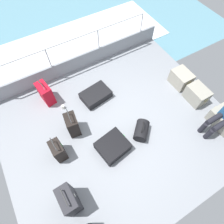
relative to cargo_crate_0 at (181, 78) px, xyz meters
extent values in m
cube|color=gray|center=(0.30, -2.12, -0.23)|extent=(4.40, 5.20, 0.06)
cube|color=gray|center=(-1.87, -2.12, 0.02)|extent=(0.06, 5.20, 0.45)
cylinder|color=silver|center=(-1.87, -2.82, 0.30)|extent=(0.04, 0.04, 1.00)
cylinder|color=silver|center=(-1.87, -1.43, 0.30)|extent=(0.04, 0.04, 1.00)
cylinder|color=silver|center=(-1.87, -0.04, 0.30)|extent=(0.04, 0.04, 1.00)
cylinder|color=silver|center=(-1.87, -2.12, 0.80)|extent=(0.04, 4.16, 0.04)
cube|color=white|center=(-3.30, -2.12, -0.54)|extent=(2.40, 7.28, 0.01)
cube|color=#9E9989|center=(0.00, 0.00, 0.00)|extent=(0.52, 0.40, 0.40)
torus|color=tan|center=(-0.27, 0.00, 0.08)|extent=(0.02, 0.12, 0.12)
torus|color=tan|center=(0.27, 0.00, 0.08)|extent=(0.02, 0.12, 0.12)
cube|color=gray|center=(0.60, -0.01, 0.00)|extent=(0.53, 0.39, 0.41)
torus|color=tan|center=(0.33, -0.01, 0.09)|extent=(0.02, 0.12, 0.12)
torus|color=tan|center=(0.87, -0.01, 0.09)|extent=(0.02, 0.12, 0.12)
cube|color=gray|center=(1.44, 0.03, -0.02)|extent=(0.61, 0.41, 0.36)
torus|color=tan|center=(1.12, 0.03, 0.05)|extent=(0.02, 0.12, 0.12)
cylinder|color=black|center=(1.53, -0.32, 0.20)|extent=(0.12, 0.40, 0.12)
cylinder|color=black|center=(1.53, -0.52, -0.02)|extent=(0.11, 0.11, 0.36)
cylinder|color=black|center=(1.35, -0.32, 0.20)|extent=(0.12, 0.40, 0.12)
cylinder|color=black|center=(1.35, -0.52, -0.02)|extent=(0.11, 0.11, 0.36)
cube|color=#B70C1E|center=(-1.28, -3.25, 0.07)|extent=(0.47, 0.31, 0.55)
cylinder|color=#A5A8AD|center=(-1.41, -3.27, 0.41)|extent=(0.02, 0.02, 0.13)
cylinder|color=#A5A8AD|center=(-1.15, -3.23, 0.41)|extent=(0.02, 0.02, 0.13)
cylinder|color=#2D2D2D|center=(-1.28, -3.25, 0.48)|extent=(0.28, 0.06, 0.02)
cube|color=green|center=(-1.30, -3.12, 0.10)|extent=(0.05, 0.01, 0.08)
cube|color=black|center=(-0.73, -2.16, -0.10)|extent=(0.59, 0.78, 0.21)
cube|color=white|center=(-0.78, -1.81, -0.04)|extent=(0.05, 0.01, 0.08)
cube|color=black|center=(0.68, -2.49, -0.07)|extent=(0.65, 0.71, 0.26)
cube|color=green|center=(0.63, -2.17, 0.01)|extent=(0.05, 0.01, 0.08)
cube|color=black|center=(1.22, -3.70, 0.15)|extent=(0.45, 0.27, 0.70)
cylinder|color=#A5A8AD|center=(1.09, -3.70, 0.55)|extent=(0.02, 0.02, 0.10)
cylinder|color=#A5A8AD|center=(1.36, -3.69, 0.55)|extent=(0.02, 0.02, 0.10)
cylinder|color=#2D2D2D|center=(1.22, -3.70, 0.60)|extent=(0.29, 0.03, 0.02)
cube|color=white|center=(1.22, -3.57, 0.30)|extent=(0.05, 0.01, 0.08)
cube|color=black|center=(-0.15, -3.03, 0.09)|extent=(0.39, 0.29, 0.58)
cylinder|color=#A5A8AD|center=(-0.26, -3.02, 0.47)|extent=(0.02, 0.02, 0.19)
cylinder|color=#A5A8AD|center=(-0.04, -3.05, 0.47)|extent=(0.02, 0.02, 0.19)
cylinder|color=#2D2D2D|center=(-0.15, -3.03, 0.56)|extent=(0.23, 0.05, 0.02)
cube|color=white|center=(-0.13, -2.91, 0.13)|extent=(0.05, 0.01, 0.08)
cube|color=black|center=(0.22, -3.53, 0.05)|extent=(0.36, 0.24, 0.51)
cylinder|color=#A5A8AD|center=(0.12, -3.54, 0.40)|extent=(0.02, 0.02, 0.19)
cylinder|color=#A5A8AD|center=(0.33, -3.53, 0.40)|extent=(0.02, 0.02, 0.19)
cylinder|color=#2D2D2D|center=(0.22, -3.53, 0.49)|extent=(0.23, 0.03, 0.02)
cube|color=green|center=(0.22, -3.42, 0.22)|extent=(0.05, 0.01, 0.08)
cylinder|color=black|center=(0.69, -1.74, -0.05)|extent=(0.53, 0.53, 0.30)
torus|color=black|center=(0.69, -1.74, 0.11)|extent=(0.19, 0.19, 0.25)
cylinder|color=white|center=(-0.86, -3.02, -0.15)|extent=(0.08, 0.08, 0.10)
camera|label=1|loc=(1.87, -3.20, 3.77)|focal=29.77mm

